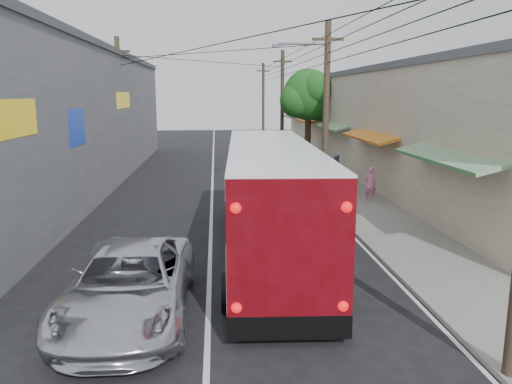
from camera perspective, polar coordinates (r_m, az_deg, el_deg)
ground at (r=10.57m, az=-5.55°, el=-16.08°), size 120.00×120.00×0.00m
sidewalk at (r=30.44m, az=7.35°, el=2.00°), size 3.00×80.00×0.12m
building_right at (r=33.24m, az=14.43°, el=7.87°), size 7.09×40.00×6.25m
building_left at (r=28.78m, az=-22.47°, el=7.94°), size 7.20×36.00×7.25m
utility_poles at (r=29.88m, az=0.98°, el=9.76°), size 11.80×45.28×8.00m
street_tree at (r=36.04m, az=6.13°, el=10.79°), size 4.40×4.00×6.60m
coach_bus at (r=15.09m, az=1.64°, el=-0.66°), size 3.11×11.81×3.37m
jeepney at (r=11.34m, az=-14.28°, el=-10.15°), size 2.61×5.60×1.55m
parked_suv at (r=24.50m, az=5.74°, el=1.59°), size 2.42×5.58×1.60m
parked_car_mid at (r=32.14m, az=2.24°, el=3.68°), size 2.02×4.13×1.36m
parked_car_far at (r=37.07m, az=2.08°, el=4.73°), size 1.96×4.49×1.44m
pedestrian_near at (r=22.91m, az=12.90°, el=0.92°), size 0.63×0.48×1.53m
pedestrian_far at (r=26.96m, az=9.09°, el=2.60°), size 0.90×0.78×1.57m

